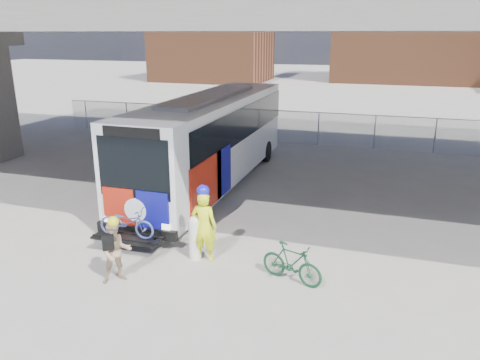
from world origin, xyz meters
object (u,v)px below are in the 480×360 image
at_px(bus, 212,134).
at_px(bike_parked, 292,263).
at_px(cyclist_tan, 116,251).
at_px(bollard, 195,236).
at_px(cyclist_hivis, 204,225).

xyz_separation_m(bus, bike_parked, (4.74, -6.75, -1.60)).
distance_m(bus, cyclist_tan, 8.20).
bearing_deg(bus, cyclist_tan, -85.83).
xyz_separation_m(bollard, cyclist_hivis, (0.28, 0.00, 0.37)).
relative_size(bollard, cyclist_tan, 0.72).
bearing_deg(bike_parked, bus, 53.06).
bearing_deg(cyclist_hivis, bollard, -1.71).
distance_m(cyclist_hivis, bike_parked, 2.60).
xyz_separation_m(bollard, bike_parked, (2.79, -0.42, -0.16)).
height_order(bollard, cyclist_tan, cyclist_tan).
distance_m(bus, bollard, 6.78).
height_order(bus, cyclist_hivis, bus).
distance_m(bus, cyclist_hivis, 6.79).
distance_m(bollard, bike_parked, 2.83).
bearing_deg(bus, bike_parked, -54.95).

